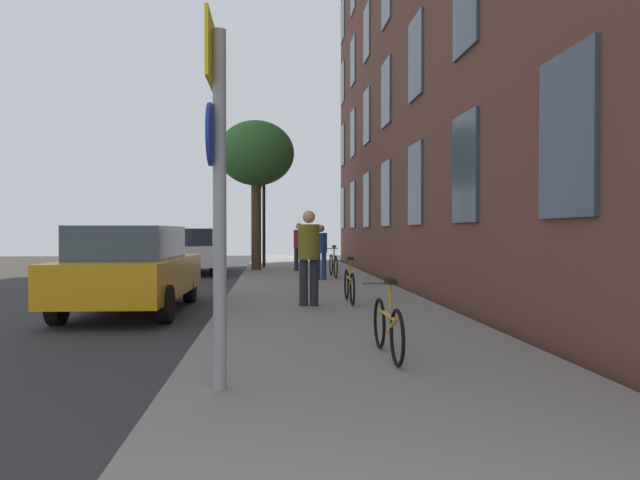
{
  "coord_description": "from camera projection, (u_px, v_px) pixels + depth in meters",
  "views": [
    {
      "loc": [
        -0.01,
        -0.94,
        1.53
      ],
      "look_at": [
        0.92,
        10.18,
        1.37
      ],
      "focal_mm": 32.57,
      "sensor_mm": 36.0,
      "label": 1
    }
  ],
  "objects": [
    {
      "name": "ground_plane",
      "position": [
        183.0,
        288.0,
        15.71
      ],
      "size": [
        41.8,
        41.8,
        0.0
      ],
      "primitive_type": "plane",
      "color": "#332D28"
    },
    {
      "name": "road_asphalt",
      "position": [
        104.0,
        288.0,
        15.54
      ],
      "size": [
        7.0,
        38.0,
        0.01
      ],
      "primitive_type": "cube",
      "color": "#2D2D30",
      "rests_on": "ground"
    },
    {
      "name": "sidewalk",
      "position": [
        312.0,
        285.0,
        16.0
      ],
      "size": [
        4.2,
        38.0,
        0.12
      ],
      "primitive_type": "cube",
      "color": "gray",
      "rests_on": "ground"
    },
    {
      "name": "sign_post",
      "position": [
        217.0,
        173.0,
        5.17
      ],
      "size": [
        0.16,
        0.6,
        3.33
      ],
      "color": "gray",
      "rests_on": "sidewalk"
    },
    {
      "name": "traffic_light",
      "position": [
        261.0,
        198.0,
        22.64
      ],
      "size": [
        0.43,
        0.24,
        3.96
      ],
      "color": "black",
      "rests_on": "sidewalk"
    },
    {
      "name": "tree_near",
      "position": [
        256.0,
        155.0,
        21.3
      ],
      "size": [
        2.8,
        2.8,
        5.48
      ],
      "color": "#4C3823",
      "rests_on": "sidewalk"
    },
    {
      "name": "bicycle_0",
      "position": [
        388.0,
        326.0,
        6.52
      ],
      "size": [
        0.42,
        1.58,
        0.9
      ],
      "color": "black",
      "rests_on": "sidewalk"
    },
    {
      "name": "bicycle_1",
      "position": [
        349.0,
        285.0,
        11.49
      ],
      "size": [
        0.42,
        1.6,
        0.92
      ],
      "color": "black",
      "rests_on": "sidewalk"
    },
    {
      "name": "bicycle_2",
      "position": [
        333.0,
        265.0,
        17.99
      ],
      "size": [
        0.42,
        1.71,
        0.98
      ],
      "color": "black",
      "rests_on": "sidewalk"
    },
    {
      "name": "pedestrian_0",
      "position": [
        309.0,
        251.0,
        10.99
      ],
      "size": [
        0.56,
        0.56,
        1.81
      ],
      "color": "#26262D",
      "rests_on": "sidewalk"
    },
    {
      "name": "pedestrian_1",
      "position": [
        321.0,
        248.0,
        17.05
      ],
      "size": [
        0.41,
        0.41,
        1.6
      ],
      "color": "navy",
      "rests_on": "sidewalk"
    },
    {
      "name": "pedestrian_2",
      "position": [
        299.0,
        243.0,
        20.88
      ],
      "size": [
        0.53,
        0.53,
        1.72
      ],
      "color": "#26262D",
      "rests_on": "sidewalk"
    },
    {
      "name": "car_0",
      "position": [
        132.0,
        268.0,
        10.88
      ],
      "size": [
        2.01,
        4.54,
        1.62
      ],
      "color": "orange",
      "rests_on": "road_asphalt"
    },
    {
      "name": "car_1",
      "position": [
        195.0,
        250.0,
        20.98
      ],
      "size": [
        1.87,
        4.42,
        1.62
      ],
      "color": "silver",
      "rests_on": "road_asphalt"
    }
  ]
}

